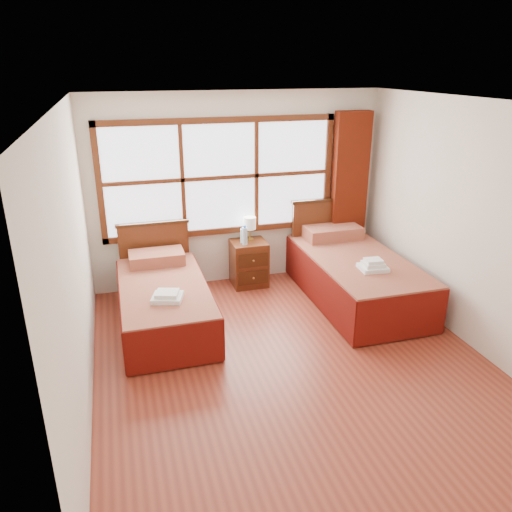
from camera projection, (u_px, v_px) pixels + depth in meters
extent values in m
plane|color=brown|center=(291.00, 360.00, 5.24)|extent=(4.50, 4.50, 0.00)
plane|color=white|center=(299.00, 103.00, 4.30)|extent=(4.50, 4.50, 0.00)
plane|color=silver|center=(238.00, 190.00, 6.78)|extent=(4.00, 0.00, 4.00)
plane|color=silver|center=(75.00, 266.00, 4.25)|extent=(0.00, 4.50, 4.50)
plane|color=silver|center=(472.00, 227.00, 5.28)|extent=(0.00, 4.50, 4.50)
cube|color=white|center=(220.00, 177.00, 6.62)|extent=(3.00, 0.02, 1.40)
cube|color=#542612|center=(222.00, 231.00, 6.87)|extent=(3.16, 0.06, 0.08)
cube|color=#542612|center=(219.00, 120.00, 6.33)|extent=(3.16, 0.06, 0.08)
cube|color=#542612|center=(99.00, 185.00, 6.20)|extent=(0.08, 0.06, 1.56)
cube|color=#542612|center=(327.00, 171.00, 7.00)|extent=(0.08, 0.06, 1.56)
cube|color=#542612|center=(182.00, 180.00, 6.47)|extent=(0.05, 0.05, 1.40)
cube|color=#542612|center=(256.00, 175.00, 6.73)|extent=(0.05, 0.05, 1.40)
cube|color=#542612|center=(220.00, 178.00, 6.60)|extent=(3.00, 0.05, 0.05)
cube|color=#5B1809|center=(349.00, 194.00, 7.12)|extent=(0.50, 0.16, 2.30)
cube|color=#361B0B|center=(165.00, 314.00, 5.90)|extent=(0.88, 1.75, 0.29)
cube|color=maroon|center=(164.00, 294.00, 5.80)|extent=(0.98, 1.94, 0.24)
cube|color=#66110A|center=(122.00, 311.00, 5.72)|extent=(0.03, 1.94, 0.49)
cube|color=#66110A|center=(206.00, 300.00, 5.98)|extent=(0.03, 1.94, 0.49)
cube|color=#66110A|center=(175.00, 347.00, 4.98)|extent=(0.98, 0.03, 0.49)
cube|color=maroon|center=(157.00, 257.00, 6.36)|extent=(0.69, 0.40, 0.15)
cube|color=#542612|center=(155.00, 258.00, 6.68)|extent=(0.91, 0.06, 0.95)
cube|color=#361B0B|center=(152.00, 223.00, 6.50)|extent=(0.95, 0.08, 0.04)
cube|color=#361B0B|center=(355.00, 288.00, 6.52)|extent=(1.00, 2.00, 0.33)
cube|color=maroon|center=(357.00, 267.00, 6.42)|extent=(1.12, 2.21, 0.27)
cube|color=#66110A|center=(316.00, 284.00, 6.33)|extent=(0.03, 2.21, 0.55)
cube|color=#66110A|center=(394.00, 274.00, 6.62)|extent=(0.03, 2.21, 0.55)
cube|color=#66110A|center=(401.00, 318.00, 5.49)|extent=(1.12, 0.03, 0.55)
cube|color=maroon|center=(332.00, 232.00, 7.06)|extent=(0.78, 0.46, 0.17)
cube|color=#542612|center=(326.00, 237.00, 7.29)|extent=(1.04, 0.06, 1.09)
cube|color=#361B0B|center=(328.00, 200.00, 7.09)|extent=(1.09, 0.08, 0.04)
cube|color=#542612|center=(249.00, 263.00, 6.94)|extent=(0.48, 0.42, 0.63)
cube|color=#361B0B|center=(253.00, 278.00, 6.78)|extent=(0.42, 0.02, 0.19)
cube|color=#361B0B|center=(253.00, 260.00, 6.69)|extent=(0.42, 0.02, 0.19)
sphere|color=#B57F3D|center=(254.00, 278.00, 6.77)|extent=(0.03, 0.03, 0.03)
sphere|color=#B57F3D|center=(254.00, 261.00, 6.68)|extent=(0.03, 0.03, 0.03)
cube|color=white|center=(167.00, 298.00, 5.39)|extent=(0.39, 0.36, 0.05)
cube|color=white|center=(167.00, 294.00, 5.38)|extent=(0.29, 0.27, 0.04)
cube|color=white|center=(373.00, 268.00, 5.99)|extent=(0.34, 0.30, 0.05)
cube|color=white|center=(373.00, 264.00, 5.97)|extent=(0.25, 0.23, 0.04)
cube|color=white|center=(374.00, 261.00, 5.96)|extent=(0.21, 0.18, 0.04)
cylinder|color=gold|center=(250.00, 239.00, 6.89)|extent=(0.10, 0.10, 0.02)
cylinder|color=gold|center=(250.00, 234.00, 6.86)|extent=(0.02, 0.02, 0.14)
cylinder|color=white|center=(250.00, 223.00, 6.81)|extent=(0.17, 0.17, 0.17)
cylinder|color=silver|center=(242.00, 236.00, 6.75)|extent=(0.06, 0.06, 0.19)
cylinder|color=blue|center=(242.00, 228.00, 6.71)|extent=(0.03, 0.03, 0.03)
cylinder|color=silver|center=(245.00, 236.00, 6.68)|extent=(0.07, 0.07, 0.24)
cylinder|color=blue|center=(245.00, 227.00, 6.63)|extent=(0.03, 0.03, 0.03)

